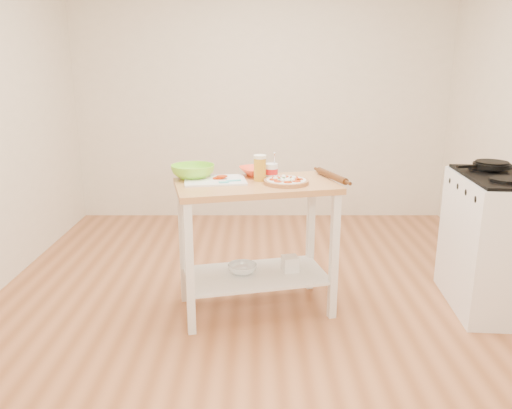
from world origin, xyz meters
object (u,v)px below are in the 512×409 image
object	(u,v)px
skillet	(491,165)
beer_pint	(260,168)
gas_stove	(507,242)
knife	(193,176)
yogurt_tub	(271,171)
cutting_board	(215,180)
prep_island	(256,221)
rolling_pin	(332,176)
shelf_bin	(290,264)
pizza	(286,181)
green_bowl	(193,172)
orange_bowl	(257,171)
spatula	(229,181)
shelf_glass_bowl	(242,269)

from	to	relation	value
skillet	beer_pint	size ratio (longest dim) A/B	2.24
gas_stove	knife	distance (m)	2.19
yogurt_tub	cutting_board	bearing A→B (deg)	-169.93
prep_island	knife	world-z (taller)	knife
rolling_pin	shelf_bin	world-z (taller)	rolling_pin
pizza	cutting_board	world-z (taller)	pizza
shelf_bin	green_bowl	bearing A→B (deg)	172.31
beer_pint	shelf_bin	distance (m)	0.71
orange_bowl	gas_stove	bearing A→B (deg)	-6.43
cutting_board	rolling_pin	bearing A→B (deg)	-4.06
spatula	yogurt_tub	world-z (taller)	yogurt_tub
orange_bowl	yogurt_tub	world-z (taller)	yogurt_tub
green_bowl	skillet	bearing A→B (deg)	1.97
cutting_board	rolling_pin	xyz separation A→B (m)	(0.78, 0.05, 0.01)
cutting_board	green_bowl	size ratio (longest dim) A/B	1.49
gas_stove	rolling_pin	size ratio (longest dim) A/B	2.87
skillet	yogurt_tub	distance (m)	1.52
pizza	shelf_bin	bearing A→B (deg)	59.80
pizza	beer_pint	world-z (taller)	beer_pint
cutting_board	yogurt_tub	bearing A→B (deg)	2.16
prep_island	beer_pint	distance (m)	0.35
orange_bowl	shelf_bin	xyz separation A→B (m)	(0.23, -0.18, -0.62)
skillet	pizza	xyz separation A→B (m)	(-1.42, -0.23, -0.06)
beer_pint	prep_island	bearing A→B (deg)	-111.85
prep_island	gas_stove	size ratio (longest dim) A/B	1.02
yogurt_tub	knife	bearing A→B (deg)	178.60
gas_stove	cutting_board	xyz separation A→B (m)	(-1.99, 0.01, 0.43)
beer_pint	knife	bearing A→B (deg)	171.70
cutting_board	shelf_bin	distance (m)	0.78
rolling_pin	green_bowl	bearing A→B (deg)	177.78
beer_pint	shelf_bin	size ratio (longest dim) A/B	1.62
green_bowl	shelf_glass_bowl	world-z (taller)	green_bowl
skillet	spatula	size ratio (longest dim) A/B	2.65
beer_pint	skillet	bearing A→B (deg)	5.22
rolling_pin	orange_bowl	bearing A→B (deg)	165.57
pizza	orange_bowl	world-z (taller)	orange_bowl
prep_island	green_bowl	xyz separation A→B (m)	(-0.43, 0.14, 0.31)
cutting_board	spatula	distance (m)	0.13
spatula	yogurt_tub	distance (m)	0.32
knife	green_bowl	world-z (taller)	green_bowl
orange_bowl	prep_island	bearing A→B (deg)	-92.78
yogurt_tub	spatula	bearing A→B (deg)	-152.59
prep_island	shelf_glass_bowl	bearing A→B (deg)	171.32
spatula	green_bowl	world-z (taller)	green_bowl
knife	shelf_bin	bearing A→B (deg)	-22.91
cutting_board	spatula	world-z (taller)	cutting_board
skillet	rolling_pin	bearing A→B (deg)	173.81
gas_stove	rolling_pin	xyz separation A→B (m)	(-1.21, 0.06, 0.45)
prep_island	orange_bowl	world-z (taller)	orange_bowl
orange_bowl	shelf_glass_bowl	world-z (taller)	orange_bowl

